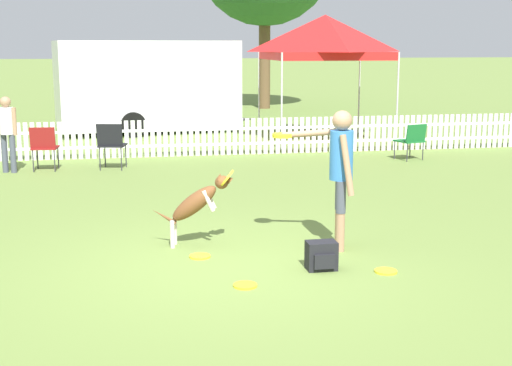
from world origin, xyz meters
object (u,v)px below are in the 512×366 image
at_px(backpack_on_grass, 322,256).
at_px(folding_chair_center, 412,139).
at_px(folding_chair_green_right, 111,142).
at_px(frisbee_near_dog, 200,256).
at_px(equipment_trailer, 147,84).
at_px(handler_person, 338,163).
at_px(leaping_dog, 197,202).
at_px(folding_chair_blue_left, 44,144).
at_px(canopy_tent_main, 325,37).
at_px(frisbee_near_handler, 245,285).
at_px(spectator_standing, 7,127).
at_px(frisbee_midfield, 386,271).

relative_size(backpack_on_grass, folding_chair_center, 0.42).
bearing_deg(folding_chair_green_right, frisbee_near_dog, 112.37).
distance_m(backpack_on_grass, equipment_trailer, 13.40).
bearing_deg(frisbee_near_dog, folding_chair_green_right, 99.86).
height_order(handler_person, leaping_dog, handler_person).
height_order(folding_chair_center, equipment_trailer, equipment_trailer).
relative_size(folding_chair_blue_left, canopy_tent_main, 0.28).
xyz_separation_m(folding_chair_blue_left, canopy_tent_main, (6.66, 3.41, 2.11)).
bearing_deg(equipment_trailer, folding_chair_blue_left, -118.85).
xyz_separation_m(frisbee_near_dog, backpack_on_grass, (1.28, -0.71, 0.15)).
distance_m(handler_person, folding_chair_center, 7.22).
relative_size(frisbee_near_dog, equipment_trailer, 0.04).
height_order(frisbee_near_handler, backpack_on_grass, backpack_on_grass).
relative_size(frisbee_near_handler, backpack_on_grass, 0.75).
distance_m(frisbee_near_dog, equipment_trailer, 12.62).
bearing_deg(canopy_tent_main, folding_chair_center, -73.95).
height_order(handler_person, folding_chair_green_right, handler_person).
xyz_separation_m(leaping_dog, spectator_standing, (-3.08, 5.85, 0.32)).
distance_m(frisbee_near_handler, frisbee_midfield, 1.61).
bearing_deg(handler_person, equipment_trailer, 22.36).
xyz_separation_m(leaping_dog, equipment_trailer, (-0.19, 12.09, 0.78)).
distance_m(folding_chair_green_right, canopy_tent_main, 6.72).
bearing_deg(folding_chair_center, handler_person, 43.63).
xyz_separation_m(frisbee_near_handler, spectator_standing, (-3.41, 7.43, 0.87)).
relative_size(frisbee_midfield, spectator_standing, 0.17).
bearing_deg(backpack_on_grass, equipment_trailer, 96.21).
bearing_deg(equipment_trailer, frisbee_near_handler, -96.93).
bearing_deg(frisbee_midfield, folding_chair_green_right, 112.89).
distance_m(frisbee_near_dog, frisbee_midfield, 2.17).
distance_m(folding_chair_green_right, spectator_standing, 1.99).
distance_m(leaping_dog, folding_chair_green_right, 5.92).
distance_m(handler_person, frisbee_midfield, 1.47).
height_order(frisbee_midfield, backpack_on_grass, backpack_on_grass).
bearing_deg(frisbee_near_handler, folding_chair_green_right, 101.05).
height_order(frisbee_midfield, folding_chair_blue_left, folding_chair_blue_left).
xyz_separation_m(backpack_on_grass, spectator_standing, (-4.34, 7.03, 0.73)).
distance_m(handler_person, folding_chair_blue_left, 7.52).
bearing_deg(canopy_tent_main, folding_chair_blue_left, -152.88).
bearing_deg(handler_person, folding_chair_blue_left, 46.87).
height_order(frisbee_near_dog, folding_chair_green_right, folding_chair_green_right).
relative_size(leaping_dog, equipment_trailer, 0.18).
bearing_deg(folding_chair_blue_left, equipment_trailer, -104.59).
bearing_deg(folding_chair_blue_left, backpack_on_grass, 122.64).
distance_m(frisbee_midfield, spectator_standing, 8.86).
distance_m(frisbee_midfield, folding_chair_blue_left, 8.50).
height_order(handler_person, canopy_tent_main, canopy_tent_main).
relative_size(handler_person, frisbee_near_dog, 6.75).
distance_m(handler_person, canopy_tent_main, 10.17).
relative_size(folding_chair_center, folding_chair_green_right, 0.85).
xyz_separation_m(frisbee_near_dog, folding_chair_green_right, (-1.09, 6.27, 0.55)).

